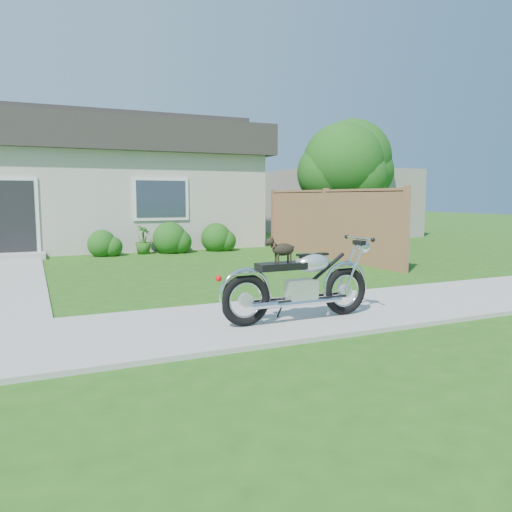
{
  "coord_description": "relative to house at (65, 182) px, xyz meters",
  "views": [
    {
      "loc": [
        -1.11,
        -6.01,
        1.67
      ],
      "look_at": [
        2.05,
        1.0,
        0.75
      ],
      "focal_mm": 35.0,
      "sensor_mm": 36.0,
      "label": 1
    }
  ],
  "objects": [
    {
      "name": "ground",
      "position": [
        0.0,
        -11.99,
        -2.16
      ],
      "size": [
        80.0,
        80.0,
        0.0
      ],
      "primitive_type": "plane",
      "color": "#235114",
      "rests_on": "ground"
    },
    {
      "name": "sidewalk",
      "position": [
        0.0,
        -11.99,
        -2.14
      ],
      "size": [
        24.0,
        2.2,
        0.04
      ],
      "primitive_type": "cube",
      "color": "#9E9B93",
      "rests_on": "ground"
    },
    {
      "name": "walkway",
      "position": [
        -1.5,
        -6.99,
        -2.14
      ],
      "size": [
        1.2,
        8.0,
        0.03
      ],
      "primitive_type": "cube",
      "color": "#9E9B93",
      "rests_on": "ground"
    },
    {
      "name": "house",
      "position": [
        0.0,
        0.0,
        0.0
      ],
      "size": [
        12.6,
        7.03,
        4.5
      ],
      "color": "beige",
      "rests_on": "ground"
    },
    {
      "name": "fence",
      "position": [
        6.3,
        -6.24,
        -1.22
      ],
      "size": [
        0.12,
        6.62,
        1.9
      ],
      "color": "#976343",
      "rests_on": "ground"
    },
    {
      "name": "tree_near",
      "position": [
        8.54,
        -3.97,
        0.47
      ],
      "size": [
        2.72,
        2.67,
        4.1
      ],
      "color": "#3D2B1C",
      "rests_on": "ground"
    },
    {
      "name": "tree_far",
      "position": [
        10.6,
        -1.55,
        0.84
      ],
      "size": [
        3.05,
        3.05,
        4.67
      ],
      "color": "#3D2B1C",
      "rests_on": "ground"
    },
    {
      "name": "shrub_row",
      "position": [
        0.45,
        -3.49,
        -1.77
      ],
      "size": [
        10.37,
        1.0,
        1.0
      ],
      "color": "#1C4F15",
      "rests_on": "ground"
    },
    {
      "name": "potted_plant_right",
      "position": [
        1.85,
        -3.44,
        -1.74
      ],
      "size": [
        0.65,
        0.65,
        0.84
      ],
      "primitive_type": "imported",
      "rotation": [
        0.0,
        0.0,
        0.97
      ],
      "color": "#265C19",
      "rests_on": "ground"
    },
    {
      "name": "motorcycle_with_dog",
      "position": [
        2.11,
        -12.34,
        -1.62
      ],
      "size": [
        2.22,
        0.6,
        1.11
      ],
      "rotation": [
        0.0,
        0.0,
        0.01
      ],
      "color": "black",
      "rests_on": "sidewalk"
    }
  ]
}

